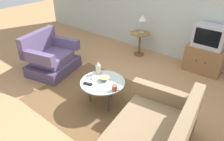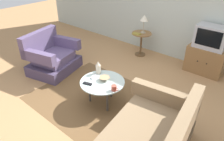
# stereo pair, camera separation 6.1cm
# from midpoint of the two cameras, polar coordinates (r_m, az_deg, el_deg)

# --- Properties ---
(ground_plane) EXTENTS (16.00, 16.00, 0.00)m
(ground_plane) POSITION_cam_midpoint_polar(r_m,az_deg,el_deg) (3.79, -2.83, -8.48)
(ground_plane) COLOR #AD7F51
(back_wall) EXTENTS (9.00, 0.12, 2.70)m
(back_wall) POSITION_cam_midpoint_polar(r_m,az_deg,el_deg) (5.22, 17.24, 17.75)
(back_wall) COLOR #B2BCB2
(back_wall) RESTS_ON ground
(area_rug) EXTENTS (2.54, 1.81, 0.00)m
(area_rug) POSITION_cam_midpoint_polar(r_m,az_deg,el_deg) (3.77, -2.03, -8.71)
(area_rug) COLOR brown
(area_rug) RESTS_ON ground
(armchair) EXTENTS (1.03, 1.16, 0.87)m
(armchair) POSITION_cam_midpoint_polar(r_m,az_deg,el_deg) (4.75, -15.76, 3.32)
(armchair) COLOR #4B3E5C
(armchair) RESTS_ON ground
(coffee_table) EXTENTS (0.75, 0.75, 0.45)m
(coffee_table) POSITION_cam_midpoint_polar(r_m,az_deg,el_deg) (3.52, -2.15, -3.55)
(coffee_table) COLOR #B2C6C1
(coffee_table) RESTS_ON ground
(side_table) EXTENTS (0.48, 0.48, 0.59)m
(side_table) POSITION_cam_midpoint_polar(r_m,az_deg,el_deg) (5.30, 8.34, 8.44)
(side_table) COLOR olive
(side_table) RESTS_ON ground
(tv_stand) EXTENTS (0.78, 0.44, 0.59)m
(tv_stand) POSITION_cam_midpoint_polar(r_m,az_deg,el_deg) (4.95, 24.49, 2.61)
(tv_stand) COLOR olive
(tv_stand) RESTS_ON ground
(television) EXTENTS (0.61, 0.39, 0.46)m
(television) POSITION_cam_midpoint_polar(r_m,az_deg,el_deg) (4.77, 25.87, 8.24)
(television) COLOR #B7B7BC
(television) RESTS_ON tv_stand
(table_lamp) EXTENTS (0.19, 0.19, 0.44)m
(table_lamp) POSITION_cam_midpoint_polar(r_m,az_deg,el_deg) (5.14, 9.14, 13.77)
(table_lamp) COLOR #9E937A
(table_lamp) RESTS_ON side_table
(vase) EXTENTS (0.09, 0.09, 0.24)m
(vase) POSITION_cam_midpoint_polar(r_m,az_deg,el_deg) (3.68, -3.33, 0.80)
(vase) COLOR beige
(vase) RESTS_ON coffee_table
(mug) EXTENTS (0.13, 0.09, 0.09)m
(mug) POSITION_cam_midpoint_polar(r_m,az_deg,el_deg) (3.26, 1.14, -4.83)
(mug) COLOR #B74C3D
(mug) RESTS_ON coffee_table
(bowl) EXTENTS (0.18, 0.18, 0.06)m
(bowl) POSITION_cam_midpoint_polar(r_m,az_deg,el_deg) (3.52, -1.57, -2.25)
(bowl) COLOR tan
(bowl) RESTS_ON coffee_table
(tv_remote_dark) EXTENTS (0.16, 0.09, 0.02)m
(tv_remote_dark) POSITION_cam_midpoint_polar(r_m,az_deg,el_deg) (3.45, -6.19, -3.58)
(tv_remote_dark) COLOR black
(tv_remote_dark) RESTS_ON coffee_table
(tv_remote_silver) EXTENTS (0.08, 0.15, 0.02)m
(tv_remote_silver) POSITION_cam_midpoint_polar(r_m,az_deg,el_deg) (3.62, -4.73, -1.69)
(tv_remote_silver) COLOR #B2B2B7
(tv_remote_silver) RESTS_ON coffee_table
(book) EXTENTS (0.20, 0.15, 0.03)m
(book) POSITION_cam_midpoint_polar(r_m,az_deg,el_deg) (5.12, 7.08, 9.91)
(book) COLOR olive
(book) RESTS_ON side_table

